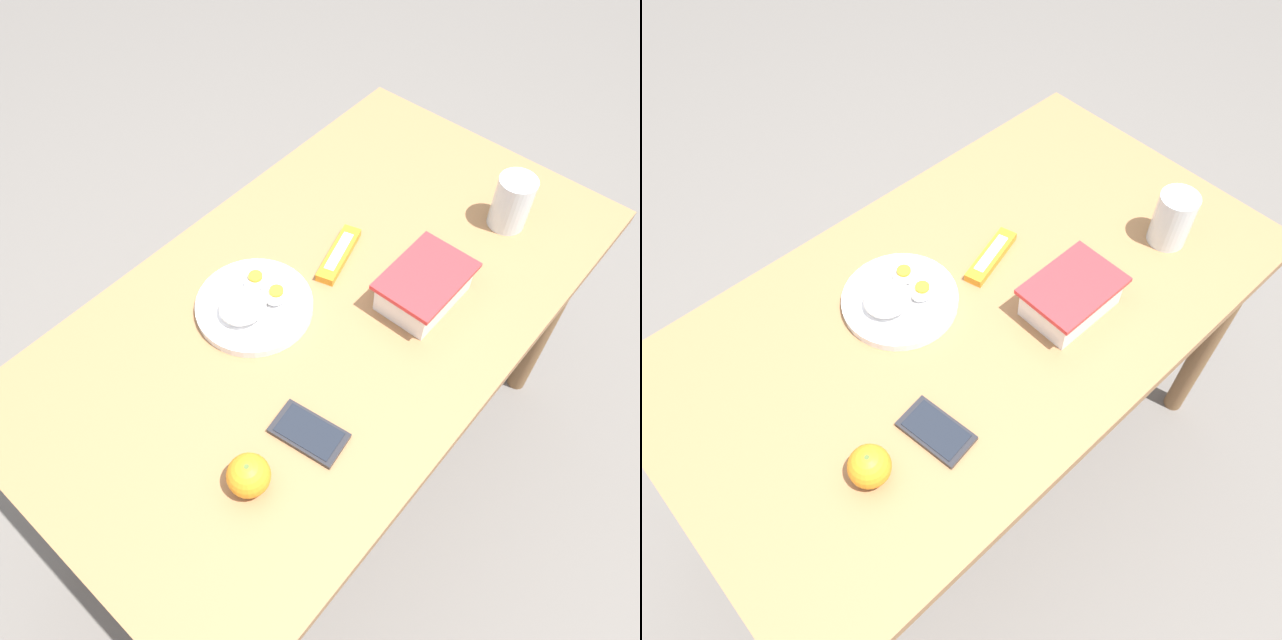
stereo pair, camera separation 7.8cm
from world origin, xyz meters
The scene contains 8 objects.
ground_plane centered at (0.00, 0.00, 0.00)m, with size 10.00×10.00×0.00m, color #66605B.
table centered at (0.00, 0.00, 0.63)m, with size 1.25×0.70×0.73m.
food_container centered at (-0.13, 0.13, 0.76)m, with size 0.18×0.13×0.07m.
orange_fruit centered at (0.36, 0.14, 0.76)m, with size 0.07×0.07×0.07m.
rice_plate centered at (0.11, -0.09, 0.74)m, with size 0.22×0.22×0.06m.
candy_bar centered at (-0.10, -0.06, 0.74)m, with size 0.16×0.08×0.02m.
cell_phone centered at (0.23, 0.16, 0.73)m, with size 0.09×0.13×0.01m.
drinking_glass centered at (-0.41, 0.15, 0.78)m, with size 0.08×0.08×0.12m.
Camera 1 is at (0.57, 0.47, 1.69)m, focal length 35.00 mm.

